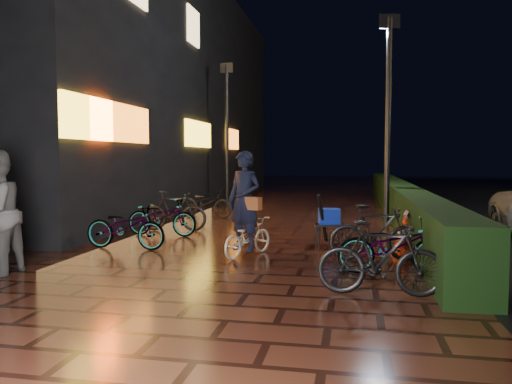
# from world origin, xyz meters

# --- Properties ---
(ground) EXTENTS (80.00, 80.00, 0.00)m
(ground) POSITION_xyz_m (0.00, 0.00, 0.00)
(ground) COLOR #381911
(ground) RESTS_ON ground
(hedge) EXTENTS (0.70, 20.00, 1.00)m
(hedge) POSITION_xyz_m (3.30, 8.00, 0.50)
(hedge) COLOR black
(hedge) RESTS_ON ground
(storefront_block) EXTENTS (12.09, 22.00, 9.00)m
(storefront_block) POSITION_xyz_m (-9.50, 11.50, 4.50)
(storefront_block) COLOR black
(storefront_block) RESTS_ON ground
(lamp_post_hedge) EXTENTS (0.52, 0.20, 5.44)m
(lamp_post_hedge) POSITION_xyz_m (2.79, 5.46, 2.99)
(lamp_post_hedge) COLOR black
(lamp_post_hedge) RESTS_ON ground
(lamp_post_sf) EXTENTS (0.49, 0.15, 5.15)m
(lamp_post_sf) POSITION_xyz_m (-2.57, 9.57, 2.84)
(lamp_post_sf) COLOR black
(lamp_post_sf) RESTS_ON ground
(cyclist) EXTENTS (0.98, 1.40, 1.91)m
(cyclist) POSITION_xyz_m (0.03, 0.73, 0.71)
(cyclist) COLOR silver
(cyclist) RESTS_ON ground
(traffic_barrier) EXTENTS (0.73, 1.90, 0.77)m
(traffic_barrier) POSITION_xyz_m (2.98, 2.08, 0.38)
(traffic_barrier) COLOR red
(traffic_barrier) RESTS_ON ground
(cart_assembly) EXTENTS (0.64, 0.68, 1.07)m
(cart_assembly) POSITION_xyz_m (1.43, 2.25, 0.55)
(cart_assembly) COLOR black
(cart_assembly) RESTS_ON ground
(parked_bikes_storefront) EXTENTS (1.80, 5.96, 0.97)m
(parked_bikes_storefront) POSITION_xyz_m (-2.38, 3.35, 0.45)
(parked_bikes_storefront) COLOR black
(parked_bikes_storefront) RESTS_ON ground
(parked_bikes_hedge) EXTENTS (1.92, 2.76, 0.97)m
(parked_bikes_hedge) POSITION_xyz_m (2.38, -0.26, 0.47)
(parked_bikes_hedge) COLOR black
(parked_bikes_hedge) RESTS_ON ground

